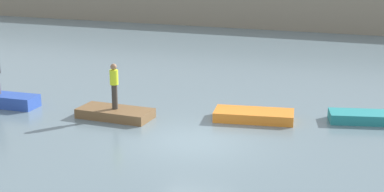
{
  "coord_description": "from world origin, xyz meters",
  "views": [
    {
      "loc": [
        6.21,
        -16.81,
        6.45
      ],
      "look_at": [
        -1.55,
        3.92,
        0.43
      ],
      "focal_mm": 53.11,
      "sensor_mm": 36.0,
      "label": 1
    }
  ],
  "objects_px": {
    "rowboat_teal": "(377,118)",
    "person_hiviz_shirt": "(114,84)",
    "rowboat_orange": "(254,115)",
    "rowboat_brown": "(115,113)"
  },
  "relations": [
    {
      "from": "rowboat_orange",
      "to": "person_hiviz_shirt",
      "type": "bearing_deg",
      "value": -172.28
    },
    {
      "from": "rowboat_orange",
      "to": "person_hiviz_shirt",
      "type": "relative_size",
      "value": 1.69
    },
    {
      "from": "rowboat_teal",
      "to": "person_hiviz_shirt",
      "type": "relative_size",
      "value": 2.0
    },
    {
      "from": "rowboat_teal",
      "to": "person_hiviz_shirt",
      "type": "height_order",
      "value": "person_hiviz_shirt"
    },
    {
      "from": "rowboat_orange",
      "to": "person_hiviz_shirt",
      "type": "xyz_separation_m",
      "value": [
        -5.0,
        -1.56,
        1.15
      ]
    },
    {
      "from": "rowboat_brown",
      "to": "rowboat_teal",
      "type": "distance_m",
      "value": 9.78
    },
    {
      "from": "rowboat_brown",
      "to": "rowboat_orange",
      "type": "bearing_deg",
      "value": 18.33
    },
    {
      "from": "rowboat_orange",
      "to": "rowboat_teal",
      "type": "distance_m",
      "value": 4.55
    },
    {
      "from": "rowboat_teal",
      "to": "rowboat_orange",
      "type": "bearing_deg",
      "value": -177.08
    },
    {
      "from": "rowboat_teal",
      "to": "person_hiviz_shirt",
      "type": "distance_m",
      "value": 9.85
    }
  ]
}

